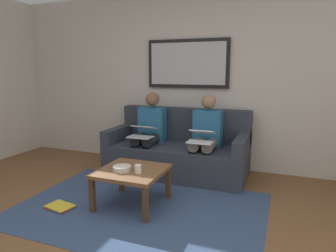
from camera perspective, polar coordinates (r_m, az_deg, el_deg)
wall_rear at (r=4.68m, az=4.01°, el=8.54°), size 6.00×0.12×2.60m
area_rug at (r=3.37m, az=-5.38°, el=-15.09°), size 2.60×1.80×0.01m
couch at (r=4.37m, az=1.98°, el=-4.72°), size 1.95×0.90×0.90m
framed_mirror at (r=4.58m, az=3.70°, el=11.63°), size 1.24×0.05×0.71m
coffee_table at (r=3.33m, az=-6.84°, el=-8.98°), size 0.69×0.69×0.41m
cup at (r=3.18m, az=-5.65°, el=-8.03°), size 0.07×0.07×0.09m
bowl at (r=3.28m, az=-8.65°, el=-7.89°), size 0.19×0.19×0.05m
person_left at (r=4.12m, az=7.18°, el=-1.49°), size 0.38×0.58×1.14m
laptop_white at (r=3.89m, az=6.32°, el=-1.96°), size 0.32×0.34×0.15m
person_right at (r=4.39m, az=-3.44°, el=-0.68°), size 0.38×0.58×1.14m
laptop_silver at (r=4.17m, az=-4.83°, el=-1.04°), size 0.33×0.35×0.15m
magazine_stack at (r=3.55m, az=-19.68°, el=-14.06°), size 0.32×0.26×0.03m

